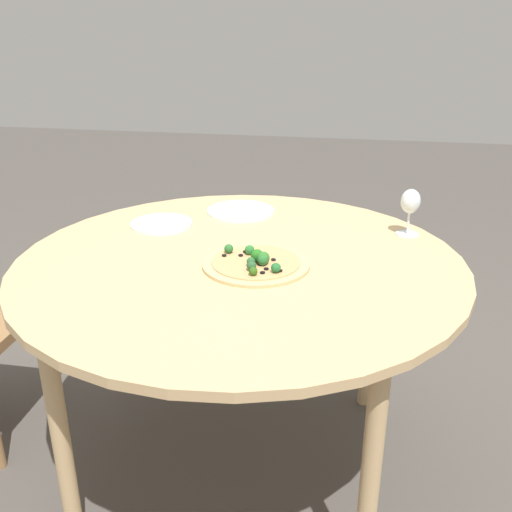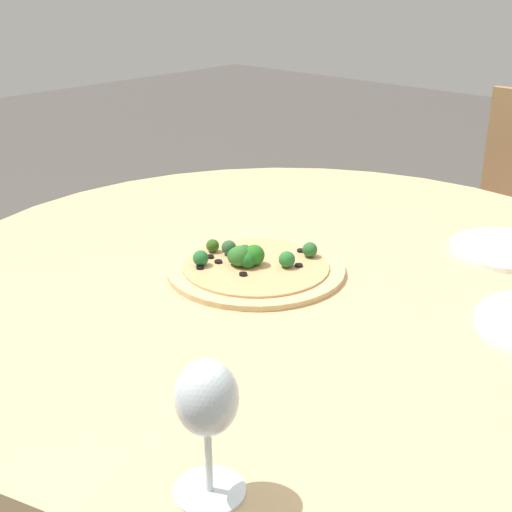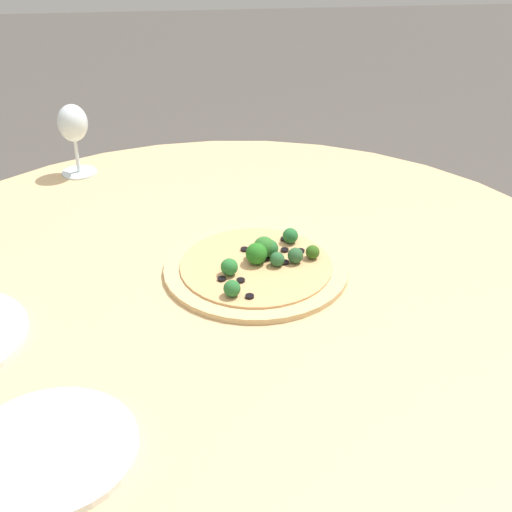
% 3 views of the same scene
% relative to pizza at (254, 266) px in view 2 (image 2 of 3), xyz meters
% --- Properties ---
extents(dining_table, '(1.33, 1.33, 0.77)m').
position_rel_pizza_xyz_m(dining_table, '(-0.06, 0.05, -0.08)').
color(dining_table, tan).
rests_on(dining_table, ground_plane).
extents(pizza, '(0.31, 0.31, 0.05)m').
position_rel_pizza_xyz_m(pizza, '(0.00, 0.00, 0.00)').
color(pizza, tan).
rests_on(pizza, dining_table).
extents(wine_glass, '(0.08, 0.08, 0.16)m').
position_rel_pizza_xyz_m(wine_glass, '(0.44, 0.35, 0.10)').
color(wine_glass, silver).
rests_on(wine_glass, dining_table).
extents(plate_near, '(0.21, 0.21, 0.01)m').
position_rel_pizza_xyz_m(plate_near, '(-0.39, 0.29, -0.01)').
color(plate_near, white).
rests_on(plate_near, dining_table).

